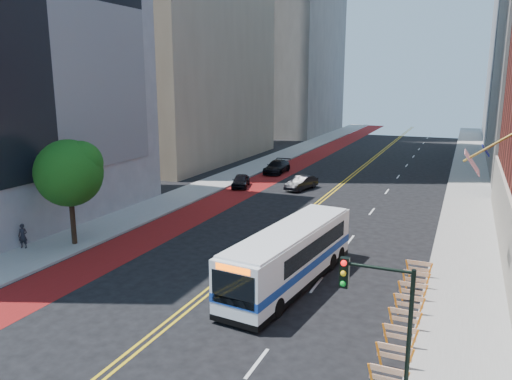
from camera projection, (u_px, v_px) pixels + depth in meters
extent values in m
plane|color=black|center=(176.00, 317.00, 22.40)|extent=(160.00, 160.00, 0.00)
cube|color=gray|center=(229.00, 178.00, 53.92)|extent=(4.00, 140.00, 0.15)
cube|color=gray|center=(469.00, 198.00, 44.79)|extent=(4.00, 140.00, 0.15)
cube|color=maroon|center=(262.00, 181.00, 52.45)|extent=(3.60, 140.00, 0.01)
cube|color=gold|center=(336.00, 187.00, 49.44)|extent=(0.14, 140.00, 0.01)
cube|color=gold|center=(339.00, 187.00, 49.30)|extent=(0.14, 140.00, 0.01)
cube|color=silver|center=(257.00, 363.00, 18.78)|extent=(0.14, 2.20, 0.01)
cube|color=silver|center=(316.00, 285.00, 25.97)|extent=(0.14, 2.20, 0.01)
cube|color=silver|center=(350.00, 240.00, 33.16)|extent=(0.14, 2.20, 0.01)
cube|color=silver|center=(372.00, 211.00, 40.35)|extent=(0.14, 2.20, 0.01)
cube|color=silver|center=(387.00, 191.00, 47.54)|extent=(0.14, 2.20, 0.01)
cube|color=silver|center=(398.00, 177.00, 54.74)|extent=(0.14, 2.20, 0.01)
cube|color=silver|center=(407.00, 165.00, 61.93)|extent=(0.14, 2.20, 0.01)
cube|color=silver|center=(413.00, 156.00, 69.12)|extent=(0.14, 2.20, 0.01)
cube|color=silver|center=(419.00, 149.00, 76.31)|extent=(0.14, 2.20, 0.01)
cube|color=silver|center=(423.00, 143.00, 83.51)|extent=(0.14, 2.20, 0.01)
cube|color=silver|center=(427.00, 138.00, 90.70)|extent=(0.14, 2.20, 0.01)
cube|color=silver|center=(431.00, 134.00, 97.89)|extent=(0.14, 2.20, 0.01)
cube|color=#9E9384|center=(510.00, 237.00, 27.41)|extent=(0.50, 36.00, 4.00)
cube|color=black|center=(509.00, 247.00, 28.47)|extent=(0.35, 2.80, 2.20)
cube|color=black|center=(503.00, 217.00, 34.76)|extent=(0.35, 2.80, 2.20)
cylinder|color=#A57F33|center=(497.00, 142.00, 23.11)|extent=(2.85, 0.12, 2.05)
cube|color=#B21419|center=(472.00, 162.00, 23.71)|extent=(0.75, 1.90, 1.05)
cube|color=navy|center=(486.00, 150.00, 23.79)|extent=(0.39, 0.85, 0.52)
cube|color=orange|center=(371.00, 377.00, 17.05)|extent=(0.32, 0.06, 0.99)
cube|color=orange|center=(388.00, 370.00, 16.76)|extent=(1.25, 0.05, 0.22)
cube|color=orange|center=(388.00, 379.00, 16.83)|extent=(1.25, 0.05, 0.18)
cube|color=orange|center=(379.00, 355.00, 18.45)|extent=(0.32, 0.06, 0.99)
cube|color=orange|center=(410.00, 361.00, 18.03)|extent=(0.32, 0.06, 0.99)
cube|color=orange|center=(395.00, 348.00, 18.15)|extent=(1.25, 0.05, 0.22)
cube|color=orange|center=(394.00, 357.00, 18.23)|extent=(1.25, 0.05, 0.18)
cube|color=orange|center=(385.00, 335.00, 19.84)|extent=(0.32, 0.06, 0.99)
cube|color=orange|center=(414.00, 341.00, 19.42)|extent=(0.32, 0.06, 0.99)
cube|color=orange|center=(400.00, 329.00, 19.54)|extent=(1.25, 0.05, 0.22)
cube|color=orange|center=(400.00, 337.00, 19.62)|extent=(1.25, 0.05, 0.18)
cube|color=orange|center=(391.00, 318.00, 21.23)|extent=(0.32, 0.06, 0.99)
cube|color=orange|center=(418.00, 323.00, 20.81)|extent=(0.32, 0.06, 0.99)
cube|color=orange|center=(405.00, 312.00, 20.94)|extent=(1.25, 0.05, 0.22)
cube|color=orange|center=(405.00, 320.00, 21.01)|extent=(1.25, 0.05, 0.18)
cube|color=orange|center=(396.00, 304.00, 22.63)|extent=(0.32, 0.06, 0.99)
cube|color=orange|center=(421.00, 308.00, 22.21)|extent=(0.32, 0.06, 0.99)
cube|color=orange|center=(409.00, 298.00, 22.33)|extent=(1.25, 0.05, 0.22)
cube|color=orange|center=(409.00, 305.00, 22.41)|extent=(1.25, 0.05, 0.18)
cube|color=orange|center=(400.00, 291.00, 24.02)|extent=(0.32, 0.06, 0.99)
cube|color=orange|center=(424.00, 294.00, 23.60)|extent=(0.32, 0.06, 0.99)
cube|color=orange|center=(413.00, 285.00, 23.72)|extent=(1.25, 0.05, 0.22)
cube|color=orange|center=(412.00, 292.00, 23.80)|extent=(1.25, 0.05, 0.18)
cube|color=orange|center=(404.00, 279.00, 25.41)|extent=(0.32, 0.06, 0.99)
cube|color=orange|center=(427.00, 282.00, 24.99)|extent=(0.32, 0.06, 0.99)
cube|color=orange|center=(416.00, 273.00, 25.12)|extent=(1.25, 0.05, 0.22)
cube|color=orange|center=(416.00, 280.00, 25.19)|extent=(1.25, 0.05, 0.18)
cube|color=orange|center=(408.00, 269.00, 26.81)|extent=(0.32, 0.06, 0.99)
cube|color=orange|center=(429.00, 272.00, 26.39)|extent=(0.32, 0.06, 0.99)
cube|color=orange|center=(419.00, 263.00, 26.51)|extent=(1.25, 0.05, 0.22)
cube|color=orange|center=(419.00, 269.00, 26.59)|extent=(1.25, 0.05, 0.18)
cylinder|color=black|center=(73.00, 219.00, 31.72)|extent=(0.32, 0.32, 3.20)
sphere|color=#184F11|center=(69.00, 173.00, 31.06)|extent=(4.20, 4.20, 4.20)
sphere|color=#184F11|center=(80.00, 163.00, 31.07)|extent=(2.80, 2.80, 2.80)
sphere|color=#184F11|center=(59.00, 167.00, 30.90)|extent=(2.40, 2.40, 2.40)
cylinder|color=black|center=(408.00, 349.00, 14.76)|extent=(0.14, 0.14, 5.00)
cylinder|color=black|center=(378.00, 268.00, 14.62)|extent=(2.00, 0.10, 0.10)
cube|color=black|center=(344.00, 272.00, 15.07)|extent=(0.28, 0.22, 0.95)
sphere|color=red|center=(344.00, 263.00, 14.87)|extent=(0.18, 0.18, 0.18)
sphere|color=yellow|center=(343.00, 273.00, 14.94)|extent=(0.18, 0.18, 0.18)
sphere|color=#0CA526|center=(343.00, 284.00, 15.01)|extent=(0.18, 0.18, 0.18)
cube|color=white|center=(290.00, 255.00, 25.61)|extent=(3.65, 11.26, 2.63)
cube|color=navy|center=(290.00, 262.00, 25.69)|extent=(3.69, 11.30, 0.41)
cube|color=black|center=(296.00, 243.00, 26.14)|extent=(3.31, 7.97, 0.88)
cube|color=black|center=(233.00, 290.00, 20.89)|extent=(2.11, 0.33, 1.47)
cube|color=black|center=(330.00, 222.00, 30.20)|extent=(1.91, 0.31, 0.92)
cube|color=#FF5905|center=(233.00, 269.00, 20.68)|extent=(1.67, 0.27, 0.28)
cube|color=white|center=(291.00, 230.00, 25.31)|extent=(3.47, 10.70, 0.11)
cube|color=black|center=(290.00, 279.00, 25.89)|extent=(3.68, 11.29, 0.28)
cylinder|color=black|center=(236.00, 297.00, 23.38)|extent=(0.38, 0.95, 0.92)
cylinder|color=black|center=(277.00, 308.00, 22.34)|extent=(0.38, 0.95, 0.92)
cylinder|color=black|center=(296.00, 255.00, 29.02)|extent=(0.38, 0.95, 0.92)
cylinder|color=black|center=(331.00, 262.00, 27.97)|extent=(0.38, 0.95, 0.92)
cylinder|color=black|center=(305.00, 248.00, 30.14)|extent=(0.38, 0.95, 0.92)
cylinder|color=black|center=(340.00, 255.00, 29.10)|extent=(0.38, 0.95, 0.92)
imported|color=black|center=(241.00, 181.00, 49.38)|extent=(2.49, 4.01, 1.27)
imported|color=black|center=(301.00, 183.00, 48.26)|extent=(2.42, 4.29, 1.34)
imported|color=black|center=(277.00, 167.00, 56.78)|extent=(2.09, 4.98, 1.44)
imported|color=black|center=(23.00, 236.00, 31.05)|extent=(0.66, 0.55, 1.55)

